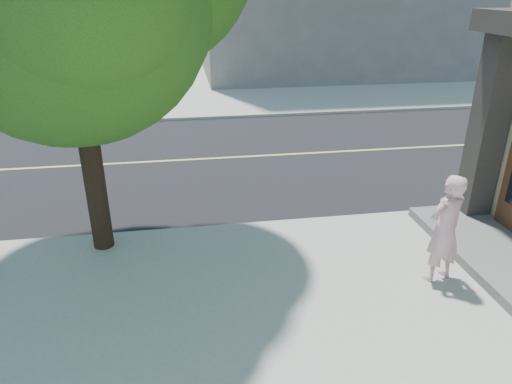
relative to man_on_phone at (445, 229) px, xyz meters
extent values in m
plane|color=black|center=(-7.77, 2.58, -1.09)|extent=(140.00, 140.00, 0.00)
cube|color=black|center=(-7.77, 7.08, -1.09)|extent=(140.00, 9.00, 0.01)
cube|color=#A4A695|center=(5.73, 24.08, -1.03)|extent=(29.00, 25.00, 0.12)
cube|color=slate|center=(1.43, 0.38, -0.88)|extent=(1.60, 4.00, 0.18)
cube|color=#35302B|center=(1.93, 2.08, 1.13)|extent=(0.55, 0.55, 4.20)
imported|color=#D8A2A9|center=(0.00, 0.00, 0.00)|extent=(0.81, 0.65, 1.95)
cylinder|color=black|center=(-5.90, 2.08, 0.96)|extent=(0.39, 0.39, 3.86)
camera|label=1|loc=(-4.20, -6.33, 3.75)|focal=32.94mm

